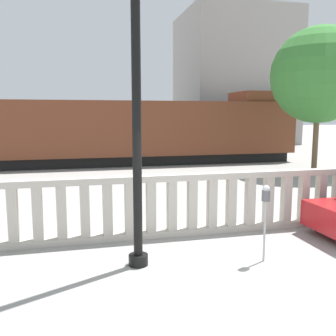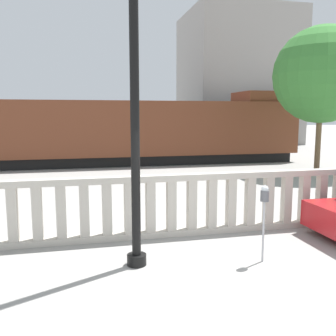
# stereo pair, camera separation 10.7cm
# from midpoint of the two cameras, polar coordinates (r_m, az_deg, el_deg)

# --- Properties ---
(ground_plane) EXTENTS (160.00, 160.00, 0.00)m
(ground_plane) POSITION_cam_midpoint_polar(r_m,az_deg,el_deg) (6.11, 10.41, -18.76)
(ground_plane) COLOR gray
(balustrade) EXTENTS (14.50, 0.24, 1.42)m
(balustrade) POSITION_cam_midpoint_polar(r_m,az_deg,el_deg) (8.55, 2.44, -5.66)
(balustrade) COLOR #BCB5A8
(balustrade) RESTS_ON ground
(lamppost) EXTENTS (0.38, 0.38, 6.02)m
(lamppost) POSITION_cam_midpoint_polar(r_m,az_deg,el_deg) (6.62, -4.66, 13.08)
(lamppost) COLOR black
(lamppost) RESTS_ON ground
(parking_meter) EXTENTS (0.16, 0.16, 1.46)m
(parking_meter) POSITION_cam_midpoint_polar(r_m,az_deg,el_deg) (7.16, 14.90, -4.97)
(parking_meter) COLOR #99999E
(parking_meter) RESTS_ON ground
(train_near) EXTENTS (28.35, 3.03, 4.05)m
(train_near) POSITION_cam_midpoint_polar(r_m,az_deg,el_deg) (20.76, -18.12, 5.19)
(train_near) COLOR black
(train_near) RESTS_ON ground
(train_far) EXTENTS (28.67, 2.62, 4.06)m
(train_far) POSITION_cam_midpoint_polar(r_m,az_deg,el_deg) (29.42, -6.41, 6.33)
(train_far) COLOR black
(train_far) RESTS_ON ground
(building_block) EXTENTS (9.74, 8.98, 12.16)m
(building_block) POSITION_cam_midpoint_polar(r_m,az_deg,el_deg) (37.60, 10.52, 13.16)
(building_block) COLOR gray
(building_block) RESTS_ON ground
(tree_left) EXTENTS (4.39, 4.39, 6.72)m
(tree_left) POSITION_cam_midpoint_polar(r_m,az_deg,el_deg) (18.91, 22.56, 12.95)
(tree_left) COLOR brown
(tree_left) RESTS_ON ground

